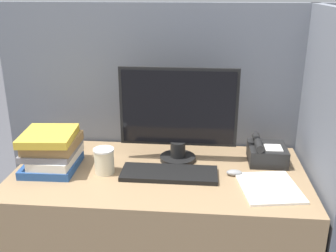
% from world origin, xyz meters
% --- Properties ---
extents(cubicle_panel_rear, '(1.72, 0.04, 1.45)m').
position_xyz_m(cubicle_panel_rear, '(0.00, 0.70, 0.73)').
color(cubicle_panel_rear, slate).
rests_on(cubicle_panel_rear, ground_plane).
extents(cubicle_panel_right, '(0.04, 0.72, 1.45)m').
position_xyz_m(cubicle_panel_right, '(0.70, 0.36, 0.73)').
color(cubicle_panel_right, slate).
rests_on(cubicle_panel_right, ground_plane).
extents(desk, '(1.32, 0.66, 0.73)m').
position_xyz_m(desk, '(0.00, 0.33, 0.37)').
color(desk, '#937551').
rests_on(desk, ground_plane).
extents(monitor, '(0.55, 0.17, 0.45)m').
position_xyz_m(monitor, '(0.08, 0.46, 0.96)').
color(monitor, black).
rests_on(monitor, desk).
extents(keyboard, '(0.43, 0.16, 0.02)m').
position_xyz_m(keyboard, '(0.05, 0.30, 0.74)').
color(keyboard, black).
rests_on(keyboard, desk).
extents(mouse, '(0.07, 0.04, 0.03)m').
position_xyz_m(mouse, '(0.34, 0.32, 0.75)').
color(mouse, gray).
rests_on(mouse, desk).
extents(coffee_cup, '(0.09, 0.09, 0.12)m').
position_xyz_m(coffee_cup, '(-0.24, 0.30, 0.79)').
color(coffee_cup, beige).
rests_on(coffee_cup, desk).
extents(book_stack, '(0.24, 0.29, 0.18)m').
position_xyz_m(book_stack, '(-0.49, 0.32, 0.82)').
color(book_stack, '#264C8C').
rests_on(book_stack, desk).
extents(desk_telephone, '(0.18, 0.18, 0.12)m').
position_xyz_m(desk_telephone, '(0.50, 0.48, 0.78)').
color(desk_telephone, black).
rests_on(desk_telephone, desk).
extents(paper_pile, '(0.27, 0.31, 0.01)m').
position_xyz_m(paper_pile, '(0.48, 0.22, 0.74)').
color(paper_pile, white).
rests_on(paper_pile, desk).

